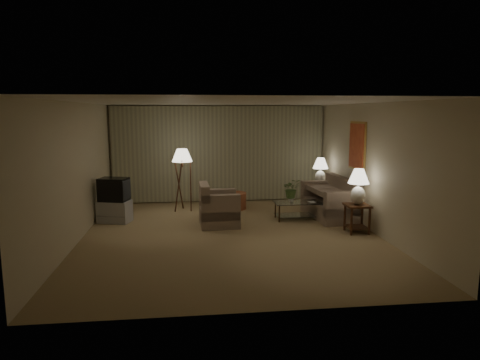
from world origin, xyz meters
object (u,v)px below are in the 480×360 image
object	(u,v)px
sofa	(329,202)
tv_cabinet	(115,211)
floor_lamp	(183,179)
table_lamp_near	(358,184)
side_table_near	(357,214)
coffee_table	(297,208)
side_table_far	(320,191)
ottoman	(234,201)
vase	(291,199)
table_lamp_far	(320,169)
crt_tv	(114,189)
armchair	(219,209)

from	to	relation	value
sofa	tv_cabinet	distance (m)	5.05
floor_lamp	table_lamp_near	bearing A→B (deg)	-34.15
side_table_near	coffee_table	world-z (taller)	side_table_near
side_table_near	coffee_table	distance (m)	1.58
side_table_far	table_lamp_near	bearing A→B (deg)	-90.00
sofa	table_lamp_near	size ratio (longest dim) A/B	2.45
ottoman	coffee_table	bearing A→B (deg)	-43.15
table_lamp_near	floor_lamp	world-z (taller)	floor_lamp
coffee_table	vase	world-z (taller)	vase
table_lamp_far	coffee_table	world-z (taller)	table_lamp_far
table_lamp_near	crt_tv	bearing A→B (deg)	164.07
vase	side_table_near	bearing A→B (deg)	-48.36
side_table_near	table_lamp_near	bearing A→B (deg)	3.58
sofa	floor_lamp	bearing A→B (deg)	-112.22
side_table_near	crt_tv	size ratio (longest dim) A/B	0.84
table_lamp_far	floor_lamp	bearing A→B (deg)	-178.11
side_table_near	table_lamp_far	bearing A→B (deg)	90.00
side_table_near	floor_lamp	bearing A→B (deg)	145.85
sofa	side_table_near	world-z (taller)	sofa
sofa	side_table_near	bearing A→B (deg)	1.98
side_table_far	crt_tv	distance (m)	5.33
sofa	armchair	size ratio (longest dim) A/B	1.95
armchair	ottoman	xyz separation A→B (m)	(0.50, 1.60, -0.16)
side_table_far	tv_cabinet	distance (m)	5.32
vase	ottoman	bearing A→B (deg)	133.53
armchair	vase	size ratio (longest dim) A/B	6.64
tv_cabinet	table_lamp_far	bearing A→B (deg)	28.39
crt_tv	vase	bearing A→B (deg)	13.00
ottoman	vase	size ratio (longest dim) A/B	4.51
armchair	coffee_table	bearing A→B (deg)	-82.18
side_table_near	table_lamp_far	size ratio (longest dim) A/B	0.85
sofa	table_lamp_near	xyz separation A→B (m)	(0.15, -1.35, 0.66)
armchair	side_table_near	size ratio (longest dim) A/B	1.57
sofa	floor_lamp	world-z (taller)	floor_lamp
table_lamp_far	table_lamp_near	bearing A→B (deg)	-90.00
table_lamp_near	table_lamp_far	distance (m)	2.60
side_table_far	crt_tv	world-z (taller)	crt_tv
side_table_far	tv_cabinet	xyz separation A→B (m)	(-5.20, -1.12, -0.15)
vase	table_lamp_far	bearing A→B (deg)	50.54
armchair	coffee_table	distance (m)	1.90
ottoman	side_table_far	bearing A→B (deg)	1.63
armchair	table_lamp_near	bearing A→B (deg)	-110.04
side_table_far	vase	size ratio (longest dim) A/B	4.22
floor_lamp	ottoman	bearing A→B (deg)	2.35
tv_cabinet	armchair	bearing A→B (deg)	3.15
side_table_near	table_lamp_far	world-z (taller)	table_lamp_far
table_lamp_near	ottoman	distance (m)	3.54
armchair	table_lamp_near	distance (m)	3.06
crt_tv	table_lamp_far	bearing A→B (deg)	28.39
sofa	side_table_far	distance (m)	1.26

